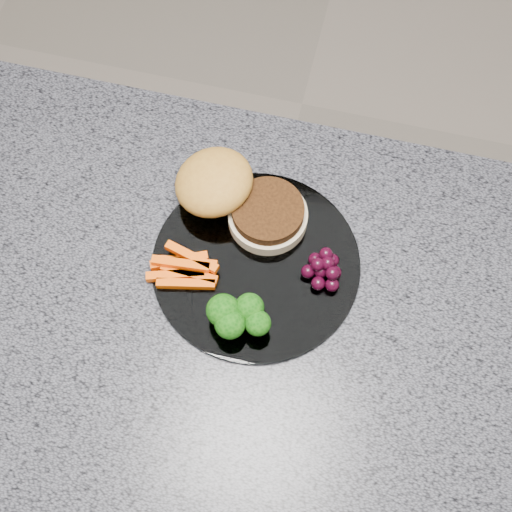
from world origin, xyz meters
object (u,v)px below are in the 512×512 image
at_px(island_cabinet, 201,396).
at_px(burger, 233,195).
at_px(grape_bunch, 324,269).
at_px(plate, 256,264).

height_order(island_cabinet, burger, burger).
distance_m(island_cabinet, grape_bunch, 0.52).
relative_size(plate, grape_bunch, 4.99).
xyz_separation_m(island_cabinet, burger, (0.04, 0.15, 0.50)).
bearing_deg(island_cabinet, plate, 40.96).
bearing_deg(grape_bunch, plate, -176.09).
bearing_deg(plate, island_cabinet, -139.04).
bearing_deg(plate, burger, 122.93).
relative_size(burger, grape_bunch, 3.38).
xyz_separation_m(burger, grape_bunch, (0.13, -0.07, -0.01)).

